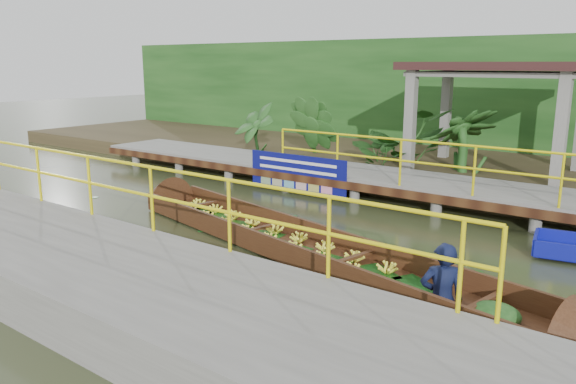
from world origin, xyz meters
The scene contains 9 objects.
ground centered at (0.00, 0.00, 0.00)m, with size 80.00×80.00×0.00m, color #2A3219.
land_strip centered at (0.00, 7.50, 0.23)m, with size 30.00×8.00×0.45m, color #332B19.
far_dock centered at (0.02, 3.43, 0.48)m, with size 16.00×2.06×1.66m.
near_dock centered at (1.00, -4.20, 0.30)m, with size 18.00×2.40×1.73m.
pavilion centered at (3.00, 6.30, 2.82)m, with size 4.40×3.00×3.00m.
foliage_backdrop centered at (0.00, 10.00, 2.00)m, with size 30.00×0.80×4.00m, color #174114.
vendor_boat centered at (2.40, -1.12, 0.21)m, with size 10.84×3.29×2.07m.
blue_banner centered at (-0.51, 2.48, 0.56)m, with size 2.83×0.04×0.89m.
tropical_plants centered at (2.25, 5.30, 1.36)m, with size 14.45×1.45×1.81m.
Camera 1 is at (7.44, -8.40, 3.17)m, focal length 35.00 mm.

